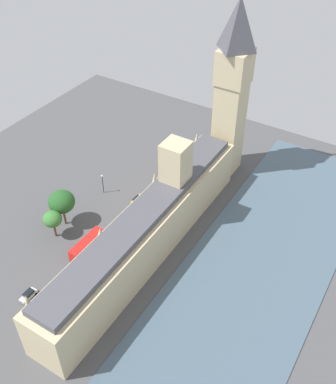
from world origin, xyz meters
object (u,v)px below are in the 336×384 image
(parliament_building, at_px, (149,227))
(car_yellow_cab_kerbside, at_px, (137,200))
(double_decker_bus_midblock, at_px, (87,246))
(car_silver_opposite_hall, at_px, (28,295))
(car_white_corner, at_px, (165,169))
(pedestrian_trailing, at_px, (74,288))
(plane_tree_by_river_gate, at_px, (53,219))
(plane_tree_under_trees, at_px, (62,202))
(street_lamp_near_tower, at_px, (102,180))
(clock_tower, at_px, (232,88))

(parliament_building, distance_m, car_yellow_cab_kerbside, 19.08)
(double_decker_bus_midblock, relative_size, car_silver_opposite_hall, 2.47)
(car_white_corner, bearing_deg, pedestrian_trailing, 95.87)
(pedestrian_trailing, height_order, plane_tree_by_river_gate, plane_tree_by_river_gate)
(plane_tree_under_trees, bearing_deg, plane_tree_by_river_gate, 101.20)
(parliament_building, relative_size, pedestrian_trailing, 45.17)
(car_yellow_cab_kerbside, distance_m, street_lamp_near_tower, 11.38)
(car_silver_opposite_hall, bearing_deg, double_decker_bus_midblock, -100.68)
(parliament_building, bearing_deg, pedestrian_trailing, 69.63)
(parliament_building, distance_m, clock_tower, 44.70)
(double_decker_bus_midblock, bearing_deg, street_lamp_near_tower, 119.38)
(pedestrian_trailing, bearing_deg, plane_tree_by_river_gate, 166.60)
(double_decker_bus_midblock, height_order, plane_tree_by_river_gate, plane_tree_by_river_gate)
(clock_tower, relative_size, car_white_corner, 12.60)
(clock_tower, xyz_separation_m, plane_tree_under_trees, (24.86, 44.58, -19.13))
(car_silver_opposite_hall, bearing_deg, car_white_corner, -92.33)
(double_decker_bus_midblock, height_order, plane_tree_under_trees, plane_tree_under_trees)
(double_decker_bus_midblock, height_order, car_silver_opposite_hall, double_decker_bus_midblock)
(car_yellow_cab_kerbside, height_order, street_lamp_near_tower, street_lamp_near_tower)
(pedestrian_trailing, height_order, plane_tree_under_trees, plane_tree_under_trees)
(parliament_building, height_order, pedestrian_trailing, parliament_building)
(car_white_corner, distance_m, plane_tree_under_trees, 35.43)
(parliament_building, xyz_separation_m, pedestrian_trailing, (7.45, 20.08, -6.61))
(pedestrian_trailing, xyz_separation_m, street_lamp_near_tower, (15.89, -31.22, 3.68))
(double_decker_bus_midblock, xyz_separation_m, plane_tree_by_river_gate, (11.11, -0.49, 3.20))
(car_silver_opposite_hall, height_order, pedestrian_trailing, car_silver_opposite_hall)
(plane_tree_under_trees, height_order, street_lamp_near_tower, plane_tree_under_trees)
(car_yellow_cab_kerbside, bearing_deg, car_white_corner, 95.52)
(clock_tower, bearing_deg, pedestrian_trailing, 82.21)
(pedestrian_trailing, relative_size, street_lamp_near_tower, 0.26)
(car_yellow_cab_kerbside, bearing_deg, plane_tree_under_trees, -122.08)
(parliament_building, xyz_separation_m, plane_tree_by_river_gate, (23.10, 9.12, -1.50))
(clock_tower, xyz_separation_m, plane_tree_by_river_gate, (23.90, 49.39, -20.88))
(parliament_building, bearing_deg, plane_tree_under_trees, 10.16)
(pedestrian_trailing, bearing_deg, parliament_building, 91.24)
(car_silver_opposite_hall, xyz_separation_m, pedestrian_trailing, (-7.45, -6.90, -0.16))
(parliament_building, distance_m, car_white_corner, 32.64)
(car_white_corner, height_order, plane_tree_by_river_gate, plane_tree_by_river_gate)
(parliament_building, height_order, car_white_corner, parliament_building)
(double_decker_bus_midblock, bearing_deg, car_silver_opposite_hall, -98.89)
(car_yellow_cab_kerbside, relative_size, double_decker_bus_midblock, 0.42)
(car_white_corner, bearing_deg, clock_tower, -143.38)
(double_decker_bus_midblock, xyz_separation_m, plane_tree_under_trees, (12.07, -5.30, 4.95))
(pedestrian_trailing, bearing_deg, plane_tree_under_trees, 158.07)
(clock_tower, distance_m, car_yellow_cab_kerbside, 40.06)
(clock_tower, height_order, car_silver_opposite_hall, clock_tower)
(car_yellow_cab_kerbside, bearing_deg, pedestrian_trailing, -79.33)
(clock_tower, distance_m, car_silver_opposite_hall, 73.73)
(car_yellow_cab_kerbside, xyz_separation_m, pedestrian_trailing, (-5.18, 32.83, -0.16))
(street_lamp_near_tower, bearing_deg, car_silver_opposite_hall, 102.48)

